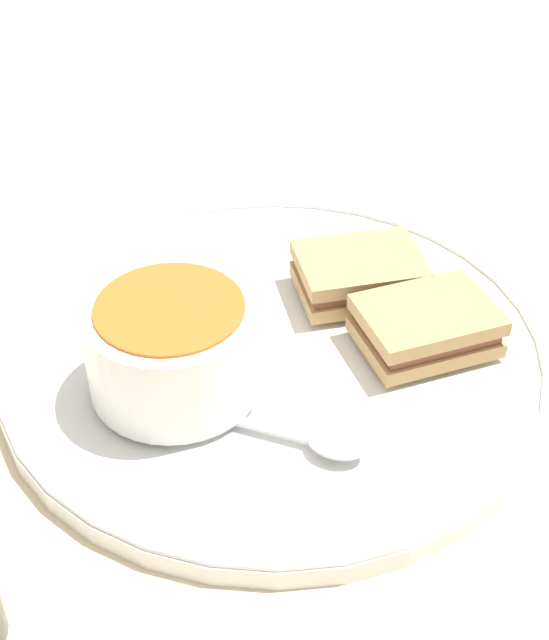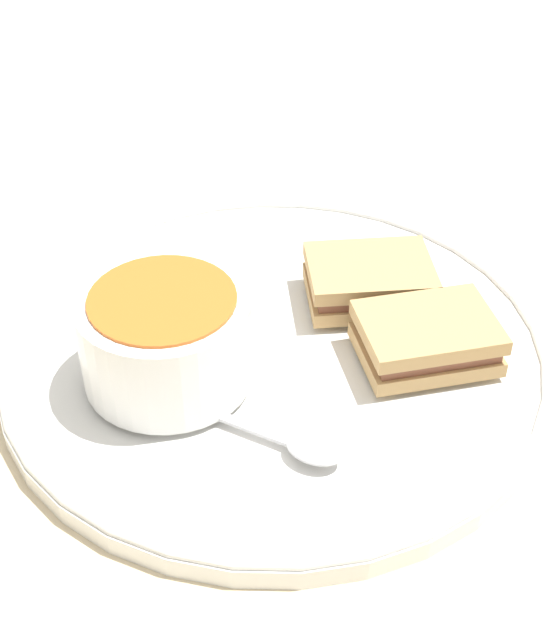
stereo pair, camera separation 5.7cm
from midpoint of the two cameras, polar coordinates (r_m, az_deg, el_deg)
The scene contains 6 objects.
ground_plane at distance 0.59m, azimuth 2.76°, elevation -2.70°, with size 2.40×2.40×0.00m, color beige.
plate at distance 0.59m, azimuth 2.78°, elevation -2.01°, with size 0.36×0.36×0.02m.
soup_bowl at distance 0.53m, azimuth -3.97°, elevation -1.24°, with size 0.10×0.10×0.06m.
spoon at distance 0.51m, azimuth 4.62°, elevation -7.94°, with size 0.12×0.08×0.01m.
sandwich_half_near at distance 0.57m, azimuth 12.55°, elevation -1.25°, with size 0.09×0.07×0.03m.
sandwich_half_far at distance 0.61m, azimuth 8.75°, elevation 2.42°, with size 0.09×0.06×0.03m.
Camera 2 is at (0.03, 0.44, 0.39)m, focal length 50.00 mm.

